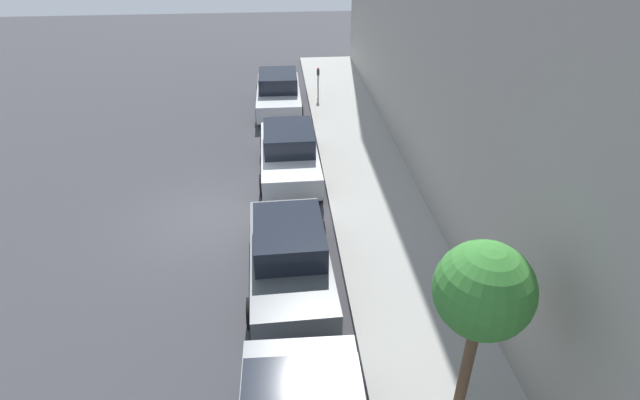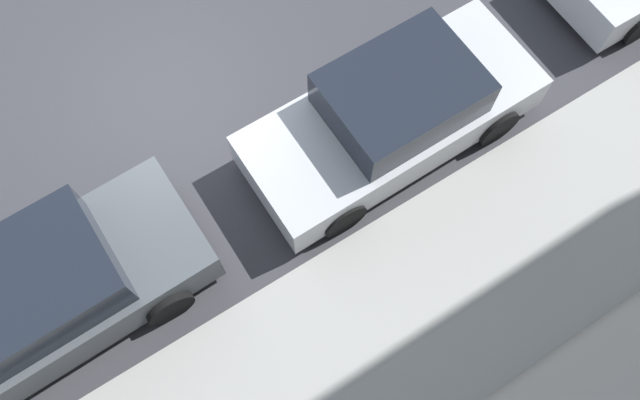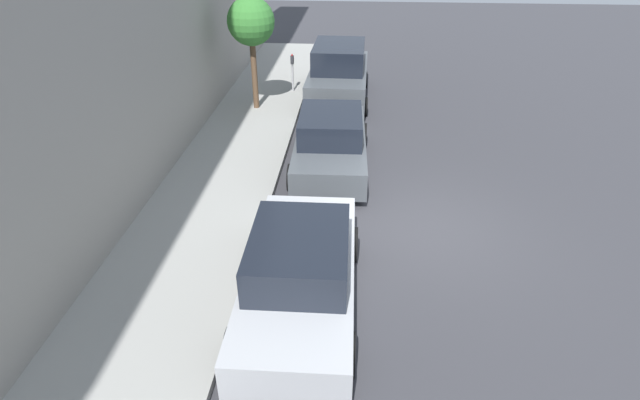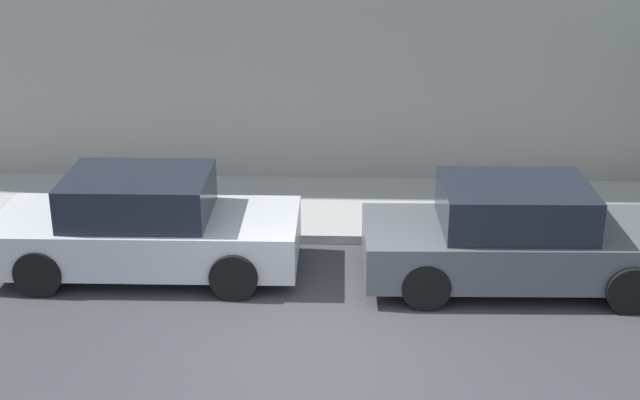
{
  "view_description": "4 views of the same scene",
  "coord_description": "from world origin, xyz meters",
  "views": [
    {
      "loc": [
        2.1,
        -12.1,
        7.86
      ],
      "look_at": [
        3.11,
        -0.86,
        1.0
      ],
      "focal_mm": 28.0,
      "sensor_mm": 36.0,
      "label": 1
    },
    {
      "loc": [
        5.73,
        -0.72,
        8.71
      ],
      "look_at": [
        3.09,
        0.95,
        1.0
      ],
      "focal_mm": 35.0,
      "sensor_mm": 36.0,
      "label": 2
    },
    {
      "loc": [
        1.58,
        9.21,
        6.07
      ],
      "look_at": [
        2.23,
        0.66,
        1.0
      ],
      "focal_mm": 28.0,
      "sensor_mm": 36.0,
      "label": 3
    },
    {
      "loc": [
        -9.71,
        -0.42,
        5.87
      ],
      "look_at": [
        2.9,
        0.06,
        1.0
      ],
      "focal_mm": 50.0,
      "sensor_mm": 36.0,
      "label": 4
    }
  ],
  "objects": [
    {
      "name": "parked_sedan_third",
      "position": [
        2.41,
        2.65,
        0.72
      ],
      "size": [
        1.92,
        4.52,
        1.54
      ],
      "color": "#B7BABF",
      "rests_on": "ground_plane"
    },
    {
      "name": "parked_sedan_second",
      "position": [
        2.22,
        -2.83,
        0.72
      ],
      "size": [
        1.92,
        4.55,
        1.54
      ],
      "color": "#4C5156",
      "rests_on": "ground_plane"
    },
    {
      "name": "sidewalk",
      "position": [
        4.92,
        0.0,
        0.07
      ],
      "size": [
        2.83,
        32.0,
        0.15
      ],
      "color": "#9E9E99",
      "rests_on": "ground_plane"
    },
    {
      "name": "ground_plane",
      "position": [
        0.0,
        0.0,
        0.0
      ],
      "size": [
        60.0,
        60.0,
        0.0
      ],
      "primitive_type": "plane",
      "color": "#38383D"
    }
  ]
}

